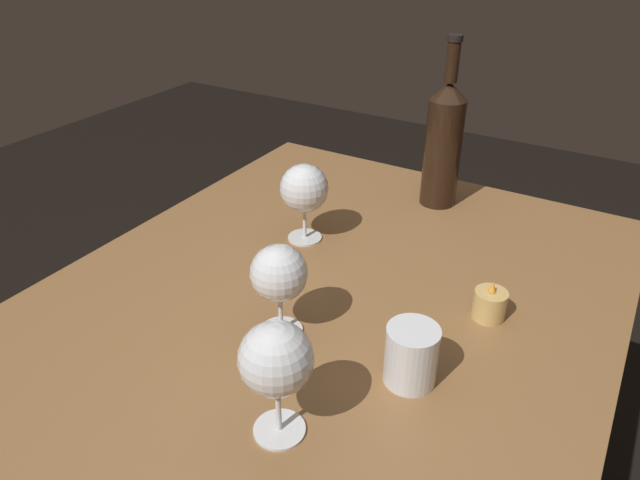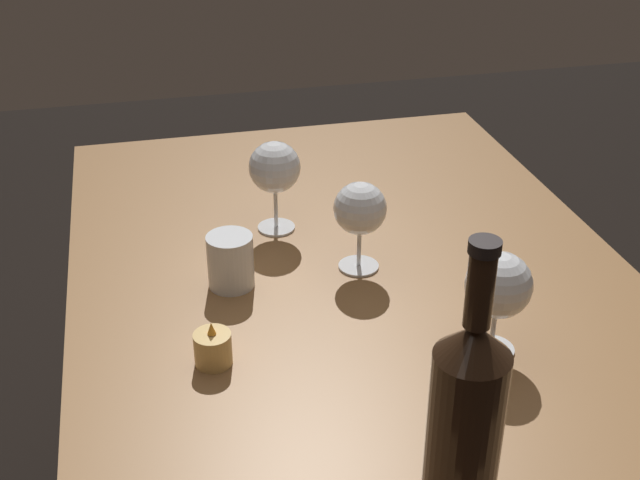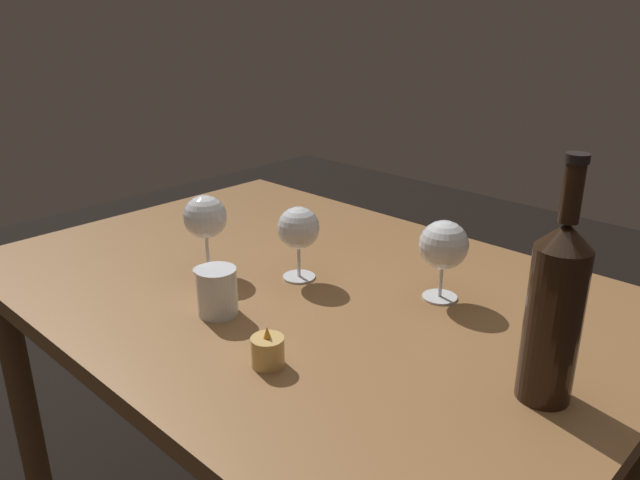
% 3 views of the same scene
% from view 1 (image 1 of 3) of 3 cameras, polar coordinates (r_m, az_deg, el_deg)
% --- Properties ---
extents(dining_table, '(1.30, 0.90, 0.74)m').
position_cam_1_polar(dining_table, '(0.98, -2.11, -12.44)').
color(dining_table, olive).
rests_on(dining_table, ground).
extents(wine_glass_left, '(0.09, 0.09, 0.15)m').
position_cam_1_polar(wine_glass_left, '(0.84, -4.04, -3.45)').
color(wine_glass_left, white).
rests_on(wine_glass_left, dining_table).
extents(wine_glass_right, '(0.09, 0.09, 0.15)m').
position_cam_1_polar(wine_glass_right, '(1.09, -1.57, 4.97)').
color(wine_glass_right, white).
rests_on(wine_glass_right, dining_table).
extents(wine_glass_centre, '(0.09, 0.09, 0.16)m').
position_cam_1_polar(wine_glass_centre, '(0.68, -4.33, -11.73)').
color(wine_glass_centre, white).
rests_on(wine_glass_centre, dining_table).
extents(wine_bottle, '(0.08, 0.08, 0.35)m').
position_cam_1_polar(wine_bottle, '(1.25, 12.01, 9.37)').
color(wine_bottle, black).
rests_on(wine_bottle, dining_table).
extents(water_tumbler, '(0.07, 0.07, 0.09)m').
position_cam_1_polar(water_tumbler, '(0.81, 8.91, -11.35)').
color(water_tumbler, white).
rests_on(water_tumbler, dining_table).
extents(votive_candle, '(0.05, 0.05, 0.07)m').
position_cam_1_polar(votive_candle, '(0.96, 16.28, -6.16)').
color(votive_candle, '#DBB266').
rests_on(votive_candle, dining_table).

